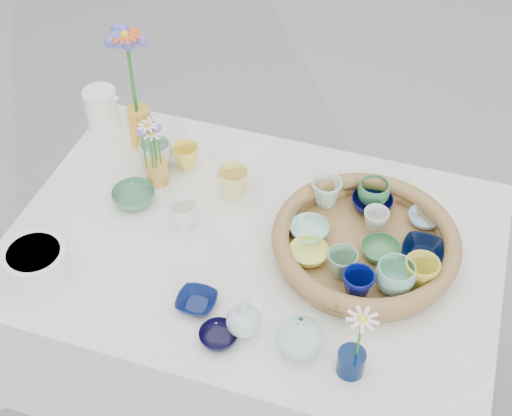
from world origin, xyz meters
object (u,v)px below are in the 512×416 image
(wicker_tray, at_px, (365,243))
(bud_vase_seafoam, at_px, (300,334))
(tall_vase_yellow, at_px, (141,128))
(display_table, at_px, (254,396))

(wicker_tray, bearing_deg, bud_vase_seafoam, -103.64)
(wicker_tray, relative_size, tall_vase_yellow, 3.68)
(display_table, height_order, tall_vase_yellow, tall_vase_yellow)
(wicker_tray, xyz_separation_m, bud_vase_seafoam, (-0.08, -0.33, 0.02))
(display_table, distance_m, wicker_tray, 0.85)
(wicker_tray, relative_size, bud_vase_seafoam, 4.22)
(wicker_tray, distance_m, tall_vase_yellow, 0.75)
(tall_vase_yellow, bearing_deg, display_table, -31.81)
(display_table, distance_m, tall_vase_yellow, 0.98)
(bud_vase_seafoam, bearing_deg, display_table, 125.66)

